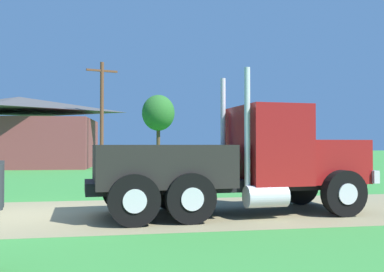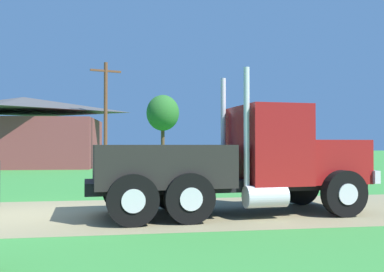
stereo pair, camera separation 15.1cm
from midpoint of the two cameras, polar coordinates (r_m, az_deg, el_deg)
name	(u,v)px [view 1 (the left image)]	position (r m, az deg, el deg)	size (l,w,h in m)	color
ground_plane	(21,216)	(11.49, -22.03, -9.81)	(200.00, 200.00, 0.00)	#388939
dirt_track	(21,216)	(11.48, -22.03, -9.79)	(120.00, 5.30, 0.01)	#8A805A
truck_foreground_white	(236,163)	(10.98, 5.42, -3.64)	(7.28, 3.03, 3.57)	black
visitor_far_side	(147,167)	(15.52, -6.20, -4.09)	(0.42, 0.58, 1.74)	#33723F
shed_building	(19,133)	(35.57, -22.11, 0.35)	(12.17, 9.07, 5.41)	brown
utility_pole_far	(102,112)	(30.83, -12.00, 3.11)	(2.15, 0.76, 7.52)	brown
tree_right	(158,113)	(51.48, -4.57, 3.03)	(3.90, 3.90, 7.65)	#513823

